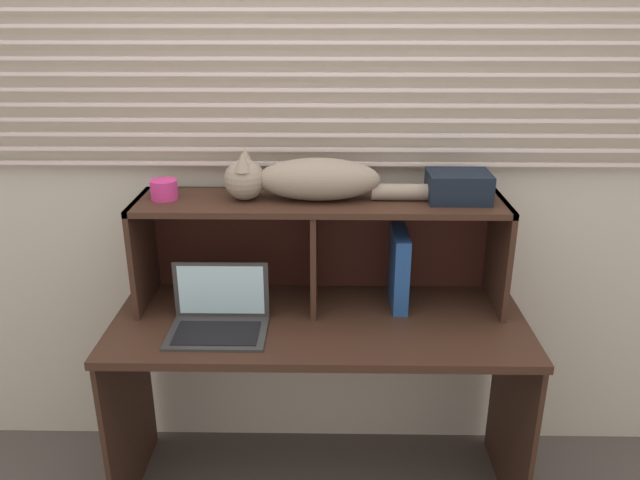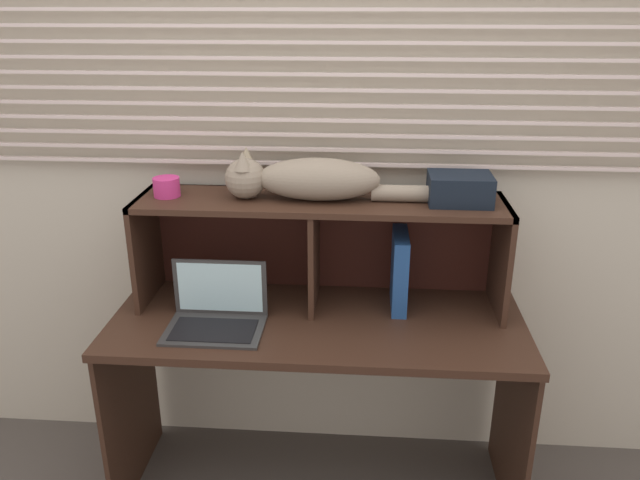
{
  "view_description": "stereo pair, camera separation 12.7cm",
  "coord_description": "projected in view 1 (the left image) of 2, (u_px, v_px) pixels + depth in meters",
  "views": [
    {
      "loc": [
        0.03,
        -1.79,
        1.84
      ],
      "look_at": [
        0.0,
        0.34,
        1.01
      ],
      "focal_mm": 35.14,
      "sensor_mm": 36.0,
      "label": 1
    },
    {
      "loc": [
        0.16,
        -1.79,
        1.84
      ],
      "look_at": [
        0.0,
        0.34,
        1.01
      ],
      "focal_mm": 35.14,
      "sensor_mm": 36.0,
      "label": 2
    }
  ],
  "objects": [
    {
      "name": "back_panel_with_blinds",
      "position": [
        321.0,
        161.0,
        2.4
      ],
      "size": [
        4.4,
        0.08,
        2.5
      ],
      "color": "beige",
      "rests_on": "ground"
    },
    {
      "name": "desk",
      "position": [
        319.0,
        354.0,
        2.31
      ],
      "size": [
        1.49,
        0.6,
        0.76
      ],
      "color": "#392318",
      "rests_on": "ground"
    },
    {
      "name": "hutch_shelf_unit",
      "position": [
        319.0,
        228.0,
        2.31
      ],
      "size": [
        1.34,
        0.31,
        0.41
      ],
      "color": "#392318",
      "rests_on": "desk"
    },
    {
      "name": "cat",
      "position": [
        305.0,
        179.0,
        2.21
      ],
      "size": [
        0.73,
        0.17,
        0.18
      ],
      "color": "gray",
      "rests_on": "hutch_shelf_unit"
    },
    {
      "name": "laptop",
      "position": [
        219.0,
        317.0,
        2.18
      ],
      "size": [
        0.34,
        0.24,
        0.22
      ],
      "color": "#333333",
      "rests_on": "desk"
    },
    {
      "name": "binder_upright",
      "position": [
        399.0,
        268.0,
        2.33
      ],
      "size": [
        0.05,
        0.23,
        0.29
      ],
      "primitive_type": "cube",
      "color": "#204A8B",
      "rests_on": "desk"
    },
    {
      "name": "book_stack",
      "position": [
        231.0,
        294.0,
        2.38
      ],
      "size": [
        0.15,
        0.24,
        0.07
      ],
      "color": "#3A5776",
      "rests_on": "desk"
    },
    {
      "name": "small_basket",
      "position": [
        164.0,
        190.0,
        2.23
      ],
      "size": [
        0.1,
        0.1,
        0.07
      ],
      "primitive_type": "cylinder",
      "color": "#CD337E",
      "rests_on": "hutch_shelf_unit"
    },
    {
      "name": "storage_box",
      "position": [
        458.0,
        186.0,
        2.21
      ],
      "size": [
        0.22,
        0.17,
        0.1
      ],
      "primitive_type": "cube",
      "color": "black",
      "rests_on": "hutch_shelf_unit"
    }
  ]
}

